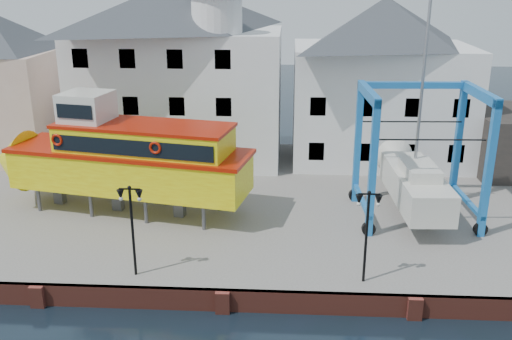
{
  "coord_description": "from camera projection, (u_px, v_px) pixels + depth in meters",
  "views": [
    {
      "loc": [
        2.62,
        -20.83,
        13.61
      ],
      "look_at": [
        1.0,
        7.0,
        4.0
      ],
      "focal_mm": 40.0,
      "sensor_mm": 36.0,
      "label": 1
    }
  ],
  "objects": [
    {
      "name": "ground",
      "position": [
        223.0,
        312.0,
        24.24
      ],
      "size": [
        140.0,
        140.0,
        0.0
      ],
      "primitive_type": "plane",
      "color": "black",
      "rests_on": "ground"
    },
    {
      "name": "hardstanding",
      "position": [
        243.0,
        203.0,
        34.46
      ],
      "size": [
        44.0,
        22.0,
        1.0
      ],
      "primitive_type": "cube",
      "color": "slate",
      "rests_on": "ground"
    },
    {
      "name": "quay_wall",
      "position": [
        223.0,
        300.0,
        24.17
      ],
      "size": [
        44.0,
        0.47,
        1.0
      ],
      "color": "brown",
      "rests_on": "ground"
    },
    {
      "name": "building_white_main",
      "position": [
        181.0,
        69.0,
        39.47
      ],
      "size": [
        14.0,
        8.3,
        14.0
      ],
      "color": "white",
      "rests_on": "hardstanding"
    },
    {
      "name": "building_white_right",
      "position": [
        381.0,
        81.0,
        39.52
      ],
      "size": [
        12.0,
        8.0,
        11.2
      ],
      "color": "white",
      "rests_on": "hardstanding"
    },
    {
      "name": "lamp_post_left",
      "position": [
        131.0,
        208.0,
        24.23
      ],
      "size": [
        1.12,
        0.32,
        4.2
      ],
      "color": "black",
      "rests_on": "hardstanding"
    },
    {
      "name": "lamp_post_right",
      "position": [
        368.0,
        214.0,
        23.68
      ],
      "size": [
        1.12,
        0.32,
        4.2
      ],
      "color": "black",
      "rests_on": "hardstanding"
    },
    {
      "name": "tour_boat",
      "position": [
        115.0,
        157.0,
        31.21
      ],
      "size": [
        15.62,
        6.57,
        6.62
      ],
      "rotation": [
        0.0,
        0.0,
        -0.2
      ],
      "color": "#59595E",
      "rests_on": "hardstanding"
    },
    {
      "name": "travel_lift",
      "position": [
        412.0,
        173.0,
        31.27
      ],
      "size": [
        6.59,
        9.12,
        13.63
      ],
      "rotation": [
        0.0,
        0.0,
        0.05
      ],
      "color": "#1566A7",
      "rests_on": "hardstanding"
    }
  ]
}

